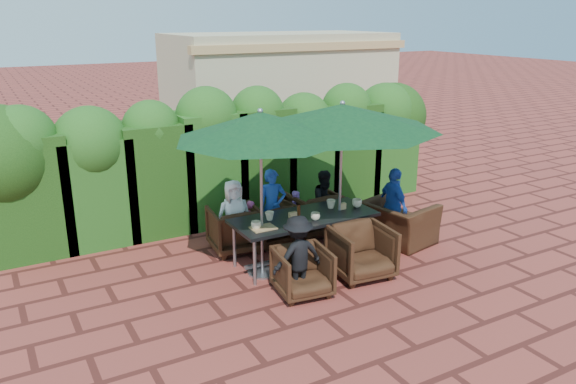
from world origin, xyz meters
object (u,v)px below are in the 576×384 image
chair_far_left (235,227)px  chair_far_right (313,211)px  dining_table (304,221)px  chair_near_left (303,270)px  umbrella_left (260,126)px  chair_far_mid (271,221)px  chair_end_right (399,216)px  umbrella_right (342,117)px  chair_near_right (362,249)px

chair_far_left → chair_far_right: bearing=-172.4°
dining_table → chair_far_left: 1.23m
chair_near_left → umbrella_left: bearing=110.2°
chair_far_mid → chair_far_right: size_ratio=0.92×
umbrella_left → chair_near_left: (0.19, -0.84, -1.85)m
umbrella_left → chair_far_right: bearing=34.4°
chair_far_right → chair_end_right: bearing=132.5°
chair_far_left → chair_near_left: size_ratio=1.10×
chair_far_left → chair_end_right: (2.53, -1.04, 0.07)m
chair_far_right → umbrella_right: bearing=80.7°
chair_near_left → chair_end_right: size_ratio=0.68×
chair_far_mid → chair_end_right: bearing=145.2°
chair_far_left → chair_near_left: (0.18, -1.85, -0.04)m
chair_far_mid → chair_near_right: bearing=101.8°
chair_far_right → chair_near_right: size_ratio=0.97×
dining_table → chair_far_left: bearing=128.3°
chair_far_right → chair_near_right: (-0.30, -1.81, 0.01)m
chair_far_mid → chair_end_right: (1.86, -1.07, 0.09)m
dining_table → chair_far_mid: size_ratio=2.99×
dining_table → chair_near_left: bearing=-121.9°
umbrella_left → chair_near_left: size_ratio=3.40×
chair_far_mid → chair_near_right: size_ratio=0.89×
chair_near_right → chair_far_right: bearing=86.7°
chair_far_mid → chair_near_left: 1.94m
chair_far_mid → chair_near_right: 1.89m
chair_end_right → chair_near_right: bearing=107.8°
umbrella_left → chair_end_right: size_ratio=2.31×
umbrella_left → chair_far_mid: bearing=56.6°
chair_near_left → chair_near_right: 1.04m
umbrella_left → chair_far_right: size_ratio=3.03×
chair_far_left → chair_near_right: 2.15m
umbrella_left → chair_far_left: umbrella_left is taller
chair_far_right → chair_near_left: chair_far_right is taller
chair_far_left → chair_far_mid: chair_far_left is taller
chair_end_right → umbrella_right: bearing=75.2°
dining_table → umbrella_right: umbrella_right is taller
umbrella_left → chair_far_right: (1.52, 1.05, -1.81)m
chair_far_left → umbrella_left: bearing=95.5°
chair_far_left → dining_table: bearing=134.5°
umbrella_right → chair_far_right: (0.15, 1.01, -1.81)m
umbrella_right → chair_near_left: umbrella_right is taller
chair_near_right → chair_far_left: bearing=130.3°
dining_table → umbrella_left: size_ratio=0.91×
umbrella_left → chair_end_right: umbrella_left is taller
chair_near_left → chair_end_right: chair_end_right is taller
umbrella_left → chair_near_right: bearing=-32.1°
chair_far_left → chair_far_mid: (0.67, 0.03, -0.03)m
dining_table → chair_far_right: (0.77, 0.97, -0.27)m
umbrella_right → chair_near_right: (-0.15, -0.81, -1.80)m
chair_far_mid → chair_far_left: bearing=-2.6°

